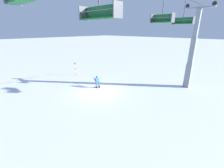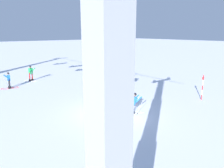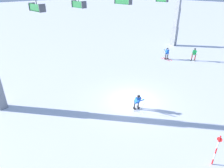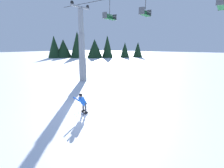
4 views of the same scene
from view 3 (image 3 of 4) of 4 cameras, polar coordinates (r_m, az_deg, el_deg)
ground_plane at (r=17.93m, az=6.12°, el=-4.77°), size 260.00×260.00×0.00m
skier_carving_main at (r=16.33m, az=7.37°, el=-4.88°), size 1.05×1.82×1.57m
lift_tower_far at (r=35.46m, az=18.07°, el=16.80°), size 0.78×2.84×9.62m
chairlift_seat_nearest at (r=18.25m, az=-21.04°, el=19.97°), size 0.61×1.87×2.17m
chairlift_seat_second at (r=20.33m, az=-9.70°, el=21.79°), size 0.61×1.65×2.17m
chairlift_seat_middle at (r=24.41m, az=3.09°, el=22.71°), size 0.61×2.28×2.20m
trail_marker_pole at (r=12.91m, az=27.89°, el=-16.37°), size 0.07×0.28×2.11m
skier_distant_uphill at (r=29.25m, az=22.63°, el=8.16°), size 1.73×1.23×1.79m
skier_distant_downhill at (r=28.67m, az=15.60°, el=8.69°), size 0.77×1.71×1.66m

